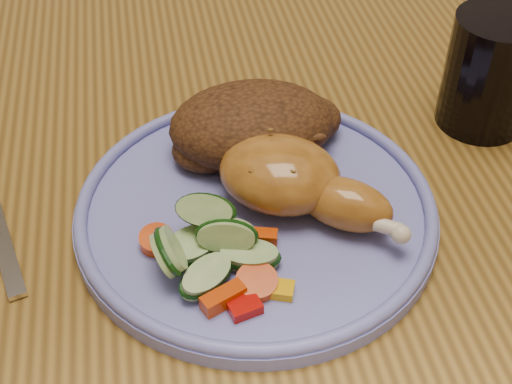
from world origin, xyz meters
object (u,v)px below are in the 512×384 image
dining_table (279,183)px  plate (256,212)px  chair_far (206,22)px  drinking_glass (490,72)px

dining_table → plate: (-0.05, -0.13, 0.09)m
chair_far → drinking_glass: (0.17, -0.67, 0.31)m
dining_table → plate: plate is taller
chair_far → drinking_glass: 0.75m
dining_table → chair_far: chair_far is taller
plate → drinking_glass: drinking_glass is taller
chair_far → plate: bearing=-93.5°
dining_table → chair_far: (0.00, 0.63, -0.17)m
chair_far → plate: chair_far is taller
plate → drinking_glass: (0.22, 0.09, 0.04)m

